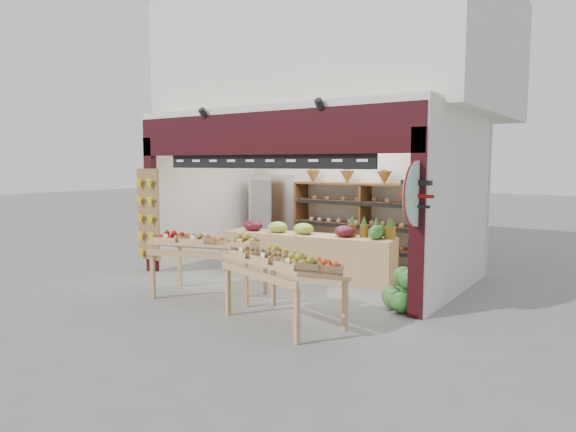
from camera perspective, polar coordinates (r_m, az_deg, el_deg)
The scene contains 11 objects.
ground at distance 9.70m, azimuth 0.81°, elevation -6.96°, with size 60.00×60.00×0.00m, color slate.
shop_structure at distance 10.97m, azimuth 5.72°, elevation 15.13°, with size 6.36×5.12×5.40m.
banana_board at distance 10.47m, azimuth -15.38°, elevation -0.02°, with size 0.60×0.15×1.80m.
gift_sign at distance 7.17m, azimuth 14.10°, elevation 2.42°, with size 0.04×0.93×0.92m.
back_shelving at distance 10.94m, azimuth 8.53°, elevation 0.75°, with size 3.27×0.54×2.00m.
refrigerator at distance 12.13m, azimuth -1.93°, elevation 0.16°, with size 0.73×0.73×1.88m, color silver.
cardboard_stack at distance 10.79m, azimuth -3.91°, elevation -4.21°, with size 1.07×0.83×0.72m.
mid_counter at distance 9.72m, azimuth 2.20°, elevation -4.21°, with size 3.35×1.10×1.04m.
display_table_left at distance 8.48m, azimuth -9.31°, elevation -3.06°, with size 1.93×1.42×1.09m.
display_table_right at distance 6.93m, azimuth -0.48°, elevation -5.23°, with size 1.84×1.35×1.05m.
watermelon_pile at distance 7.93m, azimuth 12.87°, elevation -8.40°, with size 0.75×0.77×0.59m.
Camera 1 is at (5.27, -7.85, 2.18)m, focal length 32.00 mm.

